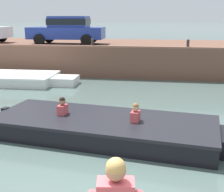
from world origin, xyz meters
The scene contains 8 objects.
ground_plane centered at (0.00, 6.26, 0.00)m, with size 400.00×400.00×0.00m, color #4C605B.
far_quay_wall centered at (0.00, 15.53, 0.80)m, with size 60.00×6.00×1.59m, color brown.
far_wall_coping centered at (0.00, 12.65, 1.63)m, with size 60.00×0.24×0.08m, color brown.
boat_moored_west_white centered at (-6.37, 10.61, 0.23)m, with size 6.91×2.51×0.46m.
motorboat_passing centered at (0.04, 4.57, 0.26)m, with size 7.20×3.03×1.00m.
car_left_inner_blue centered at (-4.10, 14.13, 2.44)m, with size 4.27×2.02×1.54m.
mooring_bollard_mid centered at (-2.37, 12.78, 1.83)m, with size 0.15×0.15×0.45m.
mooring_bollard_east centered at (2.44, 12.78, 1.83)m, with size 0.15×0.15×0.45m.
Camera 1 is at (1.26, -3.07, 3.13)m, focal length 50.00 mm.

